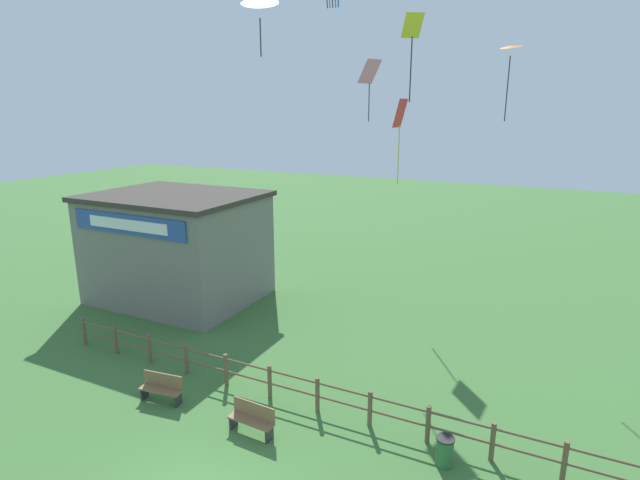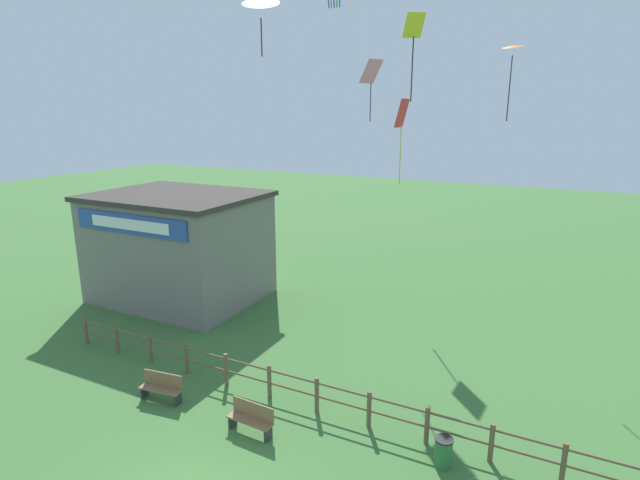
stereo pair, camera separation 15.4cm
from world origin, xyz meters
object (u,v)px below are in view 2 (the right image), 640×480
(park_bench_near_fence, at_px, (251,418))
(seaside_building, at_px, (179,246))
(park_bench_by_building, at_px, (162,386))
(kite_yellow_diamond, at_px, (413,38))
(kite_orange_delta, at_px, (513,50))
(kite_red_diamond, at_px, (402,122))
(kite_pink_diamond, at_px, (371,77))
(kite_cyan_delta, at_px, (261,2))
(trash_bin, at_px, (443,452))

(park_bench_near_fence, bearing_deg, seaside_building, 140.78)
(park_bench_near_fence, height_order, park_bench_by_building, same)
(kite_yellow_diamond, bearing_deg, park_bench_by_building, -116.81)
(seaside_building, relative_size, park_bench_near_fence, 5.35)
(park_bench_near_fence, relative_size, kite_yellow_diamond, 0.44)
(kite_yellow_diamond, xyz_separation_m, kite_orange_delta, (3.44, 3.24, -0.32))
(park_bench_near_fence, xyz_separation_m, kite_red_diamond, (0.18, 12.92, 8.29))
(park_bench_near_fence, height_order, kite_pink_diamond, kite_pink_diamond)
(kite_cyan_delta, xyz_separation_m, kite_red_diamond, (3.34, 6.90, -4.38))
(park_bench_by_building, relative_size, kite_orange_delta, 0.46)
(park_bench_by_building, bearing_deg, kite_cyan_delta, 85.50)
(park_bench_by_building, bearing_deg, park_bench_near_fence, -1.74)
(park_bench_by_building, xyz_separation_m, kite_cyan_delta, (0.47, 5.91, 12.66))
(trash_bin, bearing_deg, seaside_building, 156.00)
(trash_bin, relative_size, kite_pink_diamond, 0.31)
(kite_red_diamond, bearing_deg, kite_cyan_delta, -115.84)
(park_bench_near_fence, xyz_separation_m, kite_orange_delta, (4.87, 13.35, 11.32))
(kite_orange_delta, bearing_deg, kite_red_diamond, -174.79)
(park_bench_near_fence, height_order, kite_red_diamond, kite_red_diamond)
(kite_cyan_delta, bearing_deg, kite_yellow_diamond, 41.67)
(park_bench_near_fence, xyz_separation_m, kite_yellow_diamond, (1.43, 10.10, 11.64))
(kite_red_diamond, bearing_deg, park_bench_near_fence, -90.81)
(seaside_building, relative_size, park_bench_by_building, 5.28)
(seaside_building, distance_m, park_bench_near_fence, 12.48)
(kite_pink_diamond, bearing_deg, park_bench_by_building, -104.66)
(kite_pink_diamond, distance_m, kite_orange_delta, 6.12)
(kite_cyan_delta, distance_m, kite_orange_delta, 10.95)
(kite_pink_diamond, distance_m, kite_red_diamond, 2.83)
(seaside_building, height_order, park_bench_by_building, seaside_building)
(kite_pink_diamond, bearing_deg, seaside_building, -159.04)
(trash_bin, relative_size, kite_orange_delta, 0.26)
(park_bench_near_fence, distance_m, kite_cyan_delta, 14.37)
(park_bench_near_fence, relative_size, kite_cyan_delta, 0.66)
(kite_cyan_delta, relative_size, kite_yellow_diamond, 0.66)
(seaside_building, height_order, kite_pink_diamond, kite_pink_diamond)
(park_bench_near_fence, xyz_separation_m, trash_bin, (5.45, 1.10, -0.07))
(kite_yellow_diamond, distance_m, kite_orange_delta, 4.74)
(kite_pink_diamond, relative_size, kite_red_diamond, 0.66)
(kite_yellow_diamond, bearing_deg, kite_pink_diamond, 154.67)
(kite_pink_diamond, bearing_deg, kite_yellow_diamond, -25.33)
(kite_red_diamond, bearing_deg, trash_bin, -65.98)
(kite_yellow_diamond, bearing_deg, seaside_building, -167.95)
(park_bench_by_building, height_order, kite_orange_delta, kite_orange_delta)
(park_bench_by_building, distance_m, trash_bin, 9.13)
(kite_red_diamond, bearing_deg, kite_orange_delta, 5.21)
(seaside_building, relative_size, kite_pink_diamond, 2.99)
(kite_orange_delta, distance_m, kite_red_diamond, 5.60)
(seaside_building, distance_m, park_bench_by_building, 9.91)
(kite_cyan_delta, distance_m, kite_red_diamond, 8.82)
(kite_pink_diamond, bearing_deg, kite_red_diamond, 62.75)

